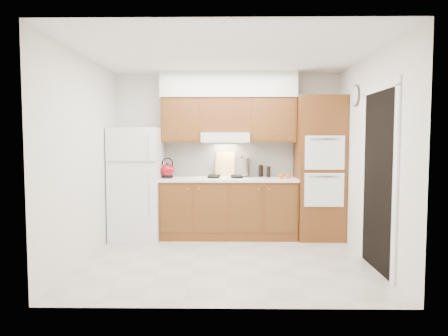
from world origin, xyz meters
The scene contains 26 objects.
floor centered at (0.00, 0.00, 0.00)m, with size 3.60×3.60×0.00m, color #B9AFA1.
ceiling centered at (0.00, 0.00, 2.60)m, with size 3.60×3.60×0.00m, color white.
wall_back centered at (0.00, 1.50, 1.30)m, with size 3.60×0.02×2.60m, color white.
wall_left centered at (-1.80, 0.00, 1.30)m, with size 0.02×3.00×2.60m, color white.
wall_right centered at (1.80, 0.00, 1.30)m, with size 0.02×3.00×2.60m, color white.
fridge centered at (-1.41, 1.14, 0.86)m, with size 0.75×0.72×1.72m, color white.
base_cabinets centered at (0.02, 1.20, 0.45)m, with size 2.11×0.60×0.90m, color brown.
countertop centered at (0.03, 1.19, 0.92)m, with size 2.13×0.62×0.04m, color white.
backsplash centered at (0.02, 1.49, 1.22)m, with size 2.11×0.03×0.56m, color white.
oven_cabinet centered at (1.44, 1.18, 1.10)m, with size 0.70×0.65×2.20m, color brown.
upper_cab_left centered at (-0.71, 1.33, 1.85)m, with size 0.63×0.33×0.70m, color brown.
upper_cab_right centered at (0.72, 1.33, 1.85)m, with size 0.73×0.33×0.70m, color brown.
range_hood centered at (-0.02, 1.27, 1.57)m, with size 0.75×0.45×0.15m, color silver.
upper_cab_over_hood centered at (-0.02, 1.33, 1.92)m, with size 0.75×0.33×0.55m, color brown.
soffit centered at (0.03, 1.32, 2.40)m, with size 2.13×0.36×0.40m, color silver.
cooktop centered at (-0.02, 1.21, 0.95)m, with size 0.74×0.50×0.01m, color white.
doorway centered at (1.79, -0.35, 1.05)m, with size 0.02×0.90×2.10m, color black.
wall_clock centered at (1.79, 0.55, 2.15)m, with size 0.30×0.30×0.02m, color #3F3833.
kettle centered at (-0.93, 1.17, 1.06)m, with size 0.21×0.21×0.21m, color maroon.
cutting_board centered at (-0.03, 1.38, 1.14)m, with size 0.31×0.02×0.42m, color #DEB471.
stock_pot centered at (0.24, 1.35, 1.11)m, with size 0.26×0.26×0.27m, color #B5B6BA.
condiment_a centered at (0.56, 1.45, 1.03)m, with size 0.05×0.05×0.18m, color black.
condiment_b centered at (0.54, 1.41, 1.04)m, with size 0.06×0.06×0.19m, color black.
condiment_c centered at (0.67, 1.34, 1.03)m, with size 0.06×0.06×0.18m, color black.
orange_near centered at (0.96, 1.17, 0.98)m, with size 0.07×0.07×0.07m, color #DF570B.
orange_far centered at (0.84, 1.13, 0.98)m, with size 0.08×0.08×0.08m, color #E6530C.
Camera 1 is at (0.04, -5.04, 1.53)m, focal length 32.00 mm.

